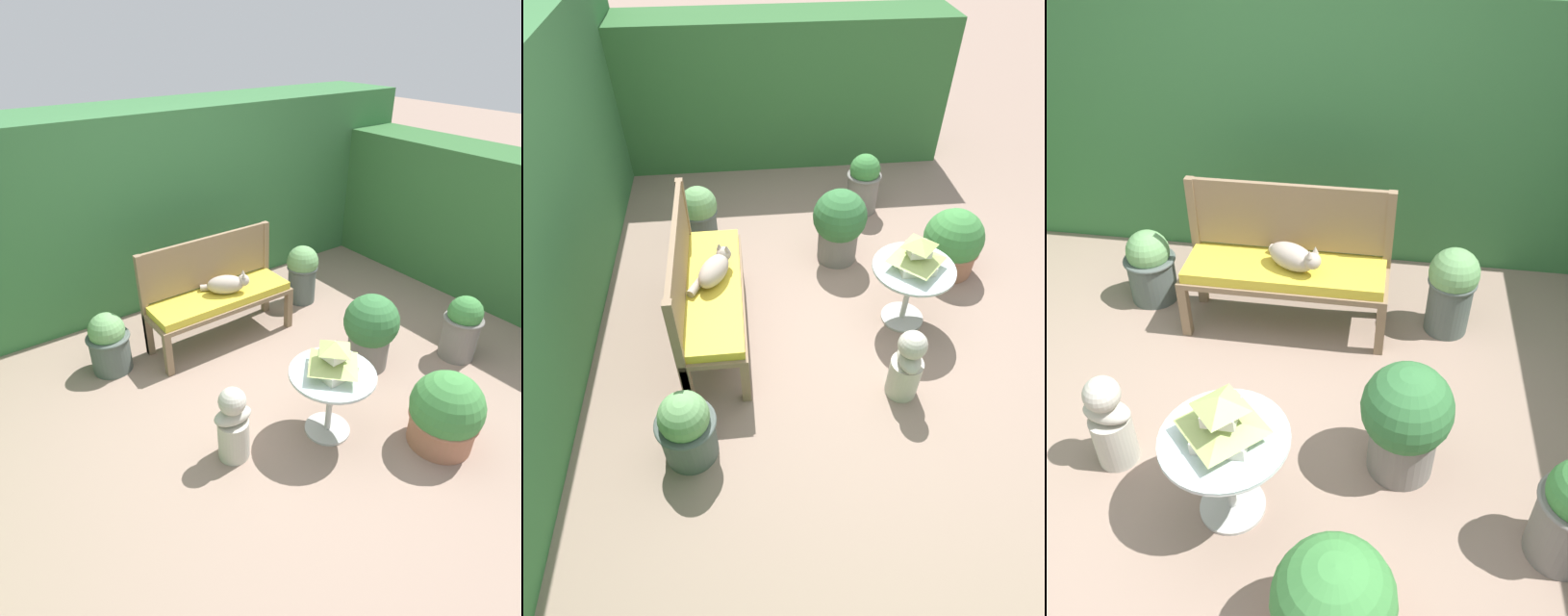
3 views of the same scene
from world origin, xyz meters
TOP-DOWN VIEW (x-y plane):
  - ground at (0.00, 0.00)m, footprint 30.00×30.00m
  - foliage_hedge_right at (2.85, 0.15)m, footprint 0.70×3.50m
  - garden_bench at (0.01, 0.96)m, footprint 1.35×0.44m
  - bench_backrest at (0.01, 1.16)m, footprint 1.35×0.06m
  - cat at (0.08, 0.94)m, footprint 0.39×0.35m
  - patio_table at (0.01, -0.50)m, footprint 0.61×0.61m
  - pagoda_birdhouse at (0.01, -0.50)m, footprint 0.33×0.33m
  - garden_bust at (-0.68, -0.30)m, footprint 0.28×0.22m
  - potted_plant_path_edge at (0.57, -1.06)m, footprint 0.50×0.50m
  - potted_plant_table_far at (-1.00, 1.14)m, footprint 0.37×0.37m
  - potted_plant_bench_right at (1.57, -0.51)m, footprint 0.34×0.34m
  - potted_plant_hedge_corner at (0.83, -0.12)m, footprint 0.47×0.47m
  - potted_plant_patio_mid at (1.10, 1.09)m, footprint 0.33×0.33m

SIDE VIEW (x-z plane):
  - ground at x=0.00m, z-range 0.00..0.00m
  - potted_plant_table_far at x=-1.00m, z-range 0.00..0.54m
  - potted_plant_path_edge at x=0.57m, z-range -0.02..0.56m
  - garden_bust at x=-0.68m, z-range -0.02..0.57m
  - potted_plant_bench_right at x=1.57m, z-range 0.01..0.61m
  - potted_plant_patio_mid at x=1.10m, z-range 0.02..0.65m
  - potted_plant_hedge_corner at x=0.83m, z-range 0.03..0.70m
  - garden_bench at x=0.01m, z-range 0.17..0.66m
  - patio_table at x=0.01m, z-range 0.15..0.69m
  - cat at x=0.08m, z-range 0.48..0.68m
  - pagoda_birdhouse at x=0.01m, z-range 0.52..0.78m
  - bench_backrest at x=0.01m, z-range 0.20..1.17m
  - foliage_hedge_right at x=2.85m, z-range 0.00..1.50m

